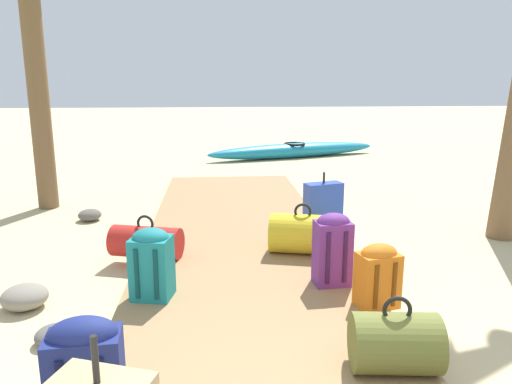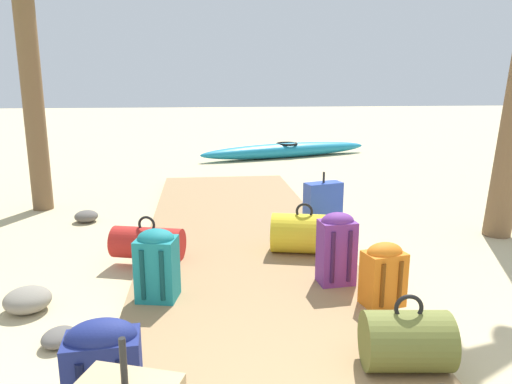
% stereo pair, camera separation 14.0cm
% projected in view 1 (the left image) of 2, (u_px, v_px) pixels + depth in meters
% --- Properties ---
extents(ground_plane, '(60.00, 60.00, 0.00)m').
position_uv_depth(ground_plane, '(247.00, 284.00, 4.09)').
color(ground_plane, '#CCB789').
extents(boardwalk, '(1.97, 7.33, 0.08)m').
position_uv_depth(boardwalk, '(242.00, 250.00, 4.79)').
color(boardwalk, '#9E7A51').
rests_on(boardwalk, ground).
extents(suitcase_blue, '(0.42, 0.27, 0.69)m').
position_uv_depth(suitcase_blue, '(323.00, 210.00, 5.04)').
color(suitcase_blue, '#2847B7').
rests_on(suitcase_blue, boardwalk).
extents(backpack_orange, '(0.33, 0.26, 0.48)m').
position_uv_depth(backpack_orange, '(378.00, 274.00, 3.45)').
color(backpack_orange, orange).
rests_on(backpack_orange, boardwalk).
extents(duffel_bag_olive, '(0.52, 0.40, 0.45)m').
position_uv_depth(duffel_bag_olive, '(395.00, 343.00, 2.68)').
color(duffel_bag_olive, olive).
rests_on(duffel_bag_olive, boardwalk).
extents(duffel_bag_yellow, '(0.69, 0.51, 0.49)m').
position_uv_depth(duffel_bag_yellow, '(302.00, 234.00, 4.56)').
color(duffel_bag_yellow, gold).
rests_on(duffel_bag_yellow, boardwalk).
extents(backpack_teal, '(0.33, 0.31, 0.55)m').
position_uv_depth(backpack_teal, '(152.00, 262.00, 3.59)').
color(backpack_teal, '#197A7F').
rests_on(backpack_teal, boardwalk).
extents(duffel_bag_red, '(0.71, 0.46, 0.41)m').
position_uv_depth(duffel_bag_red, '(146.00, 242.00, 4.45)').
color(duffel_bag_red, red).
rests_on(duffel_bag_red, boardwalk).
extents(backpack_navy, '(0.33, 0.23, 0.61)m').
position_uv_depth(backpack_navy, '(86.00, 379.00, 2.11)').
color(backpack_navy, navy).
rests_on(backpack_navy, boardwalk).
extents(backpack_purple, '(0.30, 0.24, 0.59)m').
position_uv_depth(backpack_purple, '(333.00, 247.00, 3.83)').
color(backpack_purple, '#6B2D84').
rests_on(backpack_purple, boardwalk).
extents(kayak, '(4.12, 1.76, 0.34)m').
position_uv_depth(kayak, '(294.00, 150.00, 10.95)').
color(kayak, teal).
rests_on(kayak, ground).
extents(rock_left_far, '(0.28, 0.30, 0.11)m').
position_uv_depth(rock_left_far, '(52.00, 334.00, 3.16)').
color(rock_left_far, '#5B5651').
rests_on(rock_left_far, ground).
extents(rock_left_mid, '(0.39, 0.39, 0.14)m').
position_uv_depth(rock_left_mid, '(90.00, 215.00, 5.95)').
color(rock_left_mid, '#5B5651').
rests_on(rock_left_mid, ground).
extents(rock_left_near, '(0.48, 0.48, 0.18)m').
position_uv_depth(rock_left_near, '(25.00, 297.00, 3.63)').
color(rock_left_near, gray).
rests_on(rock_left_near, ground).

